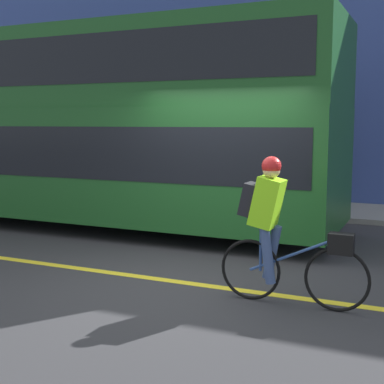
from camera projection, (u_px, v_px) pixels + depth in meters
ground_plane at (182, 279)px, 6.85m from camera, size 80.00×80.00×0.00m
road_center_line at (178, 282)px, 6.73m from camera, size 50.00×0.14×0.01m
sidewalk_curb at (292, 208)px, 12.17m from camera, size 60.00×2.19×0.11m
building_facade at (309, 51)px, 12.82m from camera, size 60.00×0.30×7.39m
bus at (70, 121)px, 10.40m from camera, size 10.38×2.51×3.66m
cyclist_on_bike at (278, 225)px, 5.83m from camera, size 1.65×0.32×1.63m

